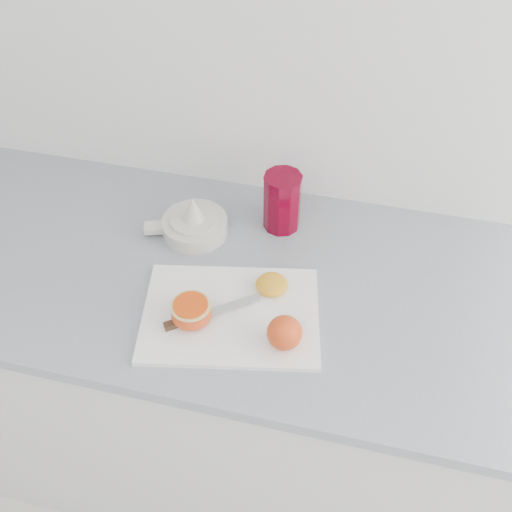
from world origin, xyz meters
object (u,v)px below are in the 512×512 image
object	(u,v)px
half_orange	(191,312)
red_tumbler	(282,203)
counter	(234,382)
cutting_board	(231,315)
citrus_juicer	(194,223)

from	to	relation	value
half_orange	red_tumbler	size ratio (longest dim) A/B	0.57
red_tumbler	counter	bearing A→B (deg)	-114.72
cutting_board	red_tumbler	world-z (taller)	red_tumbler
citrus_juicer	red_tumbler	bearing A→B (deg)	20.68
counter	red_tumbler	bearing A→B (deg)	65.28
counter	citrus_juicer	world-z (taller)	citrus_juicer
citrus_juicer	half_orange	bearing A→B (deg)	-73.00
cutting_board	citrus_juicer	world-z (taller)	citrus_juicer
cutting_board	citrus_juicer	xyz separation A→B (m)	(-0.15, 0.22, 0.02)
citrus_juicer	cutting_board	bearing A→B (deg)	-56.23
counter	red_tumbler	world-z (taller)	red_tumbler
counter	cutting_board	bearing A→B (deg)	-72.36
citrus_juicer	counter	bearing A→B (deg)	-43.12
cutting_board	citrus_juicer	size ratio (longest dim) A/B	1.85
counter	half_orange	xyz separation A→B (m)	(-0.03, -0.15, 0.48)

